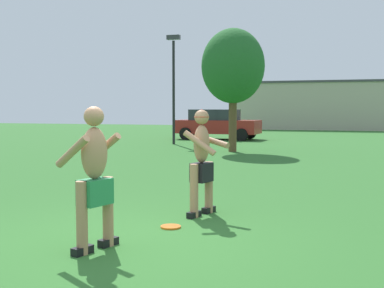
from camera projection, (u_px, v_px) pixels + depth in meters
ground_plane at (121, 242)px, 6.02m from camera, size 80.00×80.00×0.00m
player_with_cap at (202, 158)px, 7.50m from camera, size 0.66×0.68×1.64m
player_in_green at (94, 175)px, 5.64m from camera, size 0.67×0.70×1.67m
frisbee at (171, 227)px, 6.75m from camera, size 0.28×0.28×0.03m
car_red_mid_lot at (217, 124)px, 25.83m from camera, size 4.40×2.24×1.58m
lamp_post at (174, 76)px, 22.18m from camera, size 0.60×0.24×4.94m
outbuilding_behind_lot at (310, 105)px, 38.35m from camera, size 12.06×4.31×3.71m
tree_right_field at (233, 67)px, 18.33m from camera, size 2.37×2.37×4.63m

